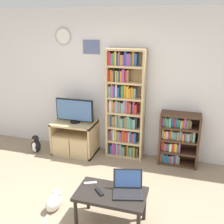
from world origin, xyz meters
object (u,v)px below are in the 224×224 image
at_px(remote_near_laptop, 99,192).
at_px(cat, 55,201).
at_px(bookshelf_short, 177,138).
at_px(coffee_table, 111,197).
at_px(tv_stand, 75,138).
at_px(television, 75,111).
at_px(laptop, 128,187).
at_px(remote_far_from_laptop, 90,183).
at_px(bookshelf_tall, 124,107).
at_px(penguin_figurine, 36,145).

xyz_separation_m(remote_near_laptop, cat, (-0.65, 0.08, -0.34)).
xyz_separation_m(bookshelf_short, cat, (-1.44, -1.70, -0.34)).
xyz_separation_m(bookshelf_short, coffee_table, (-0.66, -1.75, -0.08)).
xyz_separation_m(tv_stand, coffee_table, (1.19, -1.61, 0.09)).
height_order(tv_stand, coffee_table, tv_stand).
relative_size(tv_stand, remote_near_laptop, 5.36).
xyz_separation_m(television, bookshelf_short, (1.83, 0.14, -0.37)).
height_order(television, remote_near_laptop, television).
height_order(laptop, remote_far_from_laptop, laptop).
bearing_deg(bookshelf_tall, television, -169.68).
height_order(tv_stand, penguin_figurine, tv_stand).
distance_m(bookshelf_tall, bookshelf_short, 1.06).
distance_m(laptop, remote_near_laptop, 0.34).
relative_size(television, coffee_table, 0.85).
bearing_deg(television, remote_far_from_laptop, -59.94).
relative_size(tv_stand, cat, 1.61).
distance_m(bookshelf_tall, cat, 1.97).
bearing_deg(coffee_table, television, 125.98).
bearing_deg(penguin_figurine, television, 15.15).
height_order(television, bookshelf_short, television).
height_order(coffee_table, cat, coffee_table).
bearing_deg(remote_far_from_laptop, bookshelf_tall, 155.21).
bearing_deg(remote_near_laptop, cat, -53.10).
bearing_deg(coffee_table, cat, 176.44).
xyz_separation_m(bookshelf_tall, remote_near_laptop, (0.16, -1.81, -0.48)).
bearing_deg(coffee_table, penguin_figurine, 143.66).
xyz_separation_m(coffee_table, remote_far_from_laptop, (-0.29, 0.10, 0.07)).
bearing_deg(tv_stand, television, 14.24).
xyz_separation_m(remote_far_from_laptop, penguin_figurine, (-1.62, 1.31, -0.31)).
bearing_deg(coffee_table, bookshelf_short, 69.42).
relative_size(television, bookshelf_short, 0.76).
height_order(television, laptop, television).
distance_m(coffee_table, penguin_figurine, 2.39).
relative_size(coffee_table, remote_far_from_laptop, 5.05).
bearing_deg(remote_far_from_laptop, tv_stand, -173.78).
bearing_deg(bookshelf_short, laptop, -105.66).
distance_m(remote_far_from_laptop, penguin_figurine, 2.11).
bearing_deg(television, tv_stand, -165.76).
distance_m(tv_stand, bookshelf_tall, 1.12).
distance_m(television, remote_near_laptop, 1.98).
bearing_deg(laptop, penguin_figurine, 132.84).
relative_size(remote_near_laptop, penguin_figurine, 0.42).
height_order(tv_stand, cat, tv_stand).
xyz_separation_m(coffee_table, laptop, (0.19, 0.07, 0.12)).
bearing_deg(remote_near_laptop, penguin_figurine, -84.87).
xyz_separation_m(bookshelf_tall, penguin_figurine, (-1.63, -0.36, -0.79)).
distance_m(tv_stand, television, 0.53).
distance_m(tv_stand, coffee_table, 2.00).
distance_m(television, bookshelf_tall, 0.90).
distance_m(bookshelf_short, cat, 2.26).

